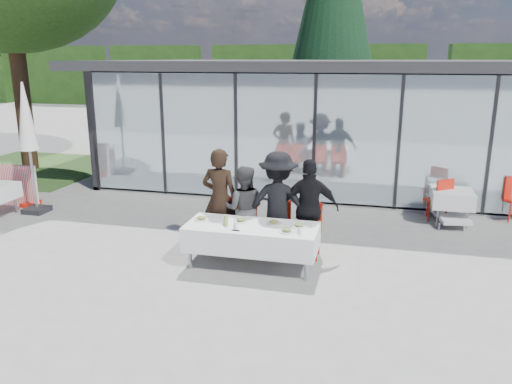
% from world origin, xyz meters
% --- Properties ---
extents(ground, '(90.00, 90.00, 0.00)m').
position_xyz_m(ground, '(0.00, 0.00, 0.00)').
color(ground, gray).
rests_on(ground, ground).
extents(pavilion, '(14.80, 8.80, 3.44)m').
position_xyz_m(pavilion, '(2.00, 8.16, 2.15)').
color(pavilion, gray).
rests_on(pavilion, ground).
extents(treeline, '(62.50, 2.00, 4.40)m').
position_xyz_m(treeline, '(-2.00, 28.00, 2.20)').
color(treeline, '#173210').
rests_on(treeline, ground).
extents(dining_table, '(2.26, 0.96, 0.75)m').
position_xyz_m(dining_table, '(0.49, 0.04, 0.54)').
color(dining_table, white).
rests_on(dining_table, ground).
extents(diner_a, '(0.76, 0.76, 1.92)m').
position_xyz_m(diner_a, '(-0.30, 0.77, 0.96)').
color(diner_a, black).
rests_on(diner_a, ground).
extents(diner_chair_a, '(0.44, 0.44, 0.97)m').
position_xyz_m(diner_chair_a, '(-0.30, 0.79, 0.54)').
color(diner_chair_a, red).
rests_on(diner_chair_a, ground).
extents(diner_b, '(0.88, 0.88, 1.61)m').
position_xyz_m(diner_b, '(0.16, 0.77, 0.81)').
color(diner_b, '#464646').
rests_on(diner_b, ground).
extents(diner_chair_b, '(0.44, 0.44, 0.97)m').
position_xyz_m(diner_chair_b, '(0.16, 0.79, 0.54)').
color(diner_chair_b, red).
rests_on(diner_chair_b, ground).
extents(diner_c, '(1.32, 1.32, 1.91)m').
position_xyz_m(diner_c, '(0.80, 0.77, 0.95)').
color(diner_c, black).
rests_on(diner_c, ground).
extents(diner_chair_c, '(0.44, 0.44, 0.97)m').
position_xyz_m(diner_chair_c, '(0.80, 0.79, 0.54)').
color(diner_chair_c, red).
rests_on(diner_chair_c, ground).
extents(diner_d, '(1.24, 1.24, 1.80)m').
position_xyz_m(diner_d, '(1.38, 0.77, 0.90)').
color(diner_d, black).
rests_on(diner_d, ground).
extents(diner_chair_d, '(0.44, 0.44, 0.97)m').
position_xyz_m(diner_chair_d, '(1.38, 0.79, 0.54)').
color(diner_chair_d, red).
rests_on(diner_chair_d, ground).
extents(plate_a, '(0.26, 0.26, 0.07)m').
position_xyz_m(plate_a, '(-0.44, 0.12, 0.78)').
color(plate_a, silver).
rests_on(plate_a, dining_table).
extents(plate_b, '(0.26, 0.26, 0.07)m').
position_xyz_m(plate_b, '(0.27, 0.18, 0.78)').
color(plate_b, silver).
rests_on(plate_b, dining_table).
extents(plate_c, '(0.26, 0.26, 0.07)m').
position_xyz_m(plate_c, '(0.85, 0.21, 0.78)').
color(plate_c, silver).
rests_on(plate_c, dining_table).
extents(plate_d, '(0.26, 0.26, 0.07)m').
position_xyz_m(plate_d, '(1.29, 0.14, 0.78)').
color(plate_d, silver).
rests_on(plate_d, dining_table).
extents(plate_extra, '(0.26, 0.26, 0.07)m').
position_xyz_m(plate_extra, '(1.14, -0.15, 0.78)').
color(plate_extra, silver).
rests_on(plate_extra, dining_table).
extents(juice_bottle, '(0.06, 0.06, 0.17)m').
position_xyz_m(juice_bottle, '(0.07, -0.08, 0.83)').
color(juice_bottle, '#7BAA46').
rests_on(juice_bottle, dining_table).
extents(drinking_glasses, '(1.40, 0.23, 0.10)m').
position_xyz_m(drinking_glasses, '(0.55, -0.12, 0.80)').
color(drinking_glasses, silver).
rests_on(drinking_glasses, dining_table).
extents(folded_eyeglasses, '(0.14, 0.03, 0.01)m').
position_xyz_m(folded_eyeglasses, '(0.31, -0.29, 0.76)').
color(folded_eyeglasses, black).
rests_on(folded_eyeglasses, dining_table).
extents(spare_table_right, '(0.86, 0.86, 0.74)m').
position_xyz_m(spare_table_right, '(4.14, 3.38, 0.55)').
color(spare_table_right, white).
rests_on(spare_table_right, ground).
extents(spare_chair_b, '(0.61, 0.61, 0.97)m').
position_xyz_m(spare_chair_b, '(3.92, 3.46, 0.54)').
color(spare_chair_b, red).
rests_on(spare_chair_b, ground).
extents(market_umbrella, '(0.50, 0.50, 3.00)m').
position_xyz_m(market_umbrella, '(-5.18, 1.88, 2.02)').
color(market_umbrella, black).
rests_on(market_umbrella, ground).
extents(lounger, '(0.82, 1.42, 0.72)m').
position_xyz_m(lounger, '(4.09, 3.56, 0.26)').
color(lounger, silver).
rests_on(lounger, ground).
extents(grass_patch, '(5.00, 5.00, 0.02)m').
position_xyz_m(grass_patch, '(-8.50, 6.00, 0.01)').
color(grass_patch, '#385926').
rests_on(grass_patch, ground).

